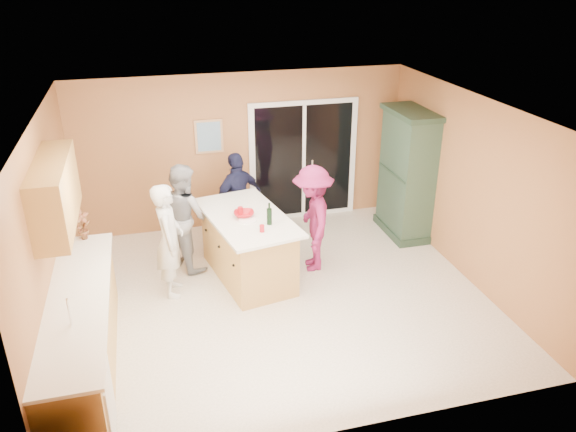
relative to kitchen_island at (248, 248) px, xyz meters
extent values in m
plane|color=white|center=(0.30, -0.64, -0.45)|extent=(5.50, 5.50, 0.00)
cube|color=white|center=(0.30, -0.64, 2.15)|extent=(5.50, 5.00, 0.10)
cube|color=tan|center=(0.30, 1.86, 0.85)|extent=(5.50, 0.10, 2.60)
cube|color=tan|center=(0.30, -3.14, 0.85)|extent=(5.50, 0.10, 2.60)
cube|color=tan|center=(-2.45, -0.64, 0.85)|extent=(0.10, 5.00, 2.60)
cube|color=tan|center=(3.05, -0.64, 0.85)|extent=(0.10, 5.00, 2.60)
cube|color=tan|center=(-2.15, -1.54, 0.00)|extent=(0.60, 3.00, 0.90)
cube|color=silver|center=(-2.14, -2.64, -0.05)|extent=(0.62, 0.60, 0.72)
cube|color=silver|center=(-2.14, -1.54, 0.47)|extent=(0.65, 3.05, 0.04)
cylinder|color=silver|center=(-2.15, -2.04, 0.64)|extent=(0.02, 0.02, 0.30)
cube|color=tan|center=(-2.28, -0.84, 1.42)|extent=(0.35, 1.60, 0.75)
cube|color=white|center=(1.35, 1.83, 0.60)|extent=(1.90, 0.05, 2.10)
cube|color=black|center=(1.35, 1.81, 0.60)|extent=(1.70, 0.03, 1.94)
cube|color=white|center=(1.35, 1.81, 0.60)|extent=(0.06, 0.04, 1.94)
cube|color=silver|center=(1.50, 1.80, 0.55)|extent=(0.02, 0.03, 0.12)
cube|color=tan|center=(-0.25, 1.84, 1.15)|extent=(0.46, 0.03, 0.56)
cube|color=#528AAA|center=(-0.25, 1.83, 1.15)|extent=(0.38, 0.02, 0.48)
cube|color=tan|center=(0.00, 0.00, 0.01)|extent=(1.13, 1.76, 0.92)
cube|color=silver|center=(0.00, 0.00, 0.49)|extent=(1.32, 1.99, 0.04)
cube|color=black|center=(0.00, 0.00, -0.40)|extent=(1.03, 1.66, 0.11)
cube|color=#233928|center=(2.79, 0.77, -0.39)|extent=(0.58, 1.10, 0.12)
cube|color=#2E4534|center=(2.79, 0.77, 0.59)|extent=(0.52, 1.04, 1.96)
cube|color=#233928|center=(2.79, 0.77, 1.61)|extent=(0.60, 1.14, 0.08)
imported|color=silver|center=(-1.09, -0.15, 0.35)|extent=(0.44, 0.62, 1.60)
imported|color=#A8A8AA|center=(-0.83, 0.55, 0.35)|extent=(0.92, 0.98, 1.61)
imported|color=#1B1F3D|center=(0.07, 1.11, 0.31)|extent=(0.97, 0.74, 1.53)
imported|color=maroon|center=(0.97, 0.02, 0.34)|extent=(0.75, 1.11, 1.59)
imported|color=#B5141D|center=(-0.04, -0.01, 0.55)|extent=(0.31, 0.31, 0.07)
imported|color=#B11123|center=(-2.15, -0.12, 0.69)|extent=(0.25, 0.21, 0.41)
cylinder|color=#B5141D|center=(-0.08, 0.07, 0.57)|extent=(0.10, 0.10, 0.11)
cylinder|color=#B5141D|center=(0.10, -0.54, 0.56)|extent=(0.08, 0.08, 0.09)
cylinder|color=black|center=(0.24, -0.35, 0.63)|extent=(0.07, 0.07, 0.23)
cylinder|color=black|center=(0.24, -0.35, 0.78)|extent=(0.03, 0.03, 0.08)
cylinder|color=white|center=(-0.02, -0.17, 0.52)|extent=(0.27, 0.27, 0.02)
camera|label=1|loc=(-1.26, -7.00, 3.76)|focal=35.00mm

